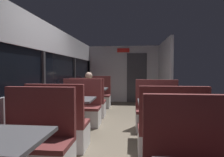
# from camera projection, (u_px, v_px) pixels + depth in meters

# --- Properties ---
(ground_plane) EXTENTS (3.30, 9.20, 0.02)m
(ground_plane) POSITION_uv_depth(u_px,v_px,m) (115.00, 138.00, 3.68)
(ground_plane) COLOR #665B4C
(carriage_window_panel_left) EXTENTS (0.09, 8.48, 2.30)m
(carriage_window_panel_left) POSITION_uv_depth(u_px,v_px,m) (42.00, 81.00, 3.77)
(carriage_window_panel_left) COLOR #B2B2B7
(carriage_window_panel_left) RESTS_ON ground_plane
(carriage_end_bulkhead) EXTENTS (2.90, 0.11, 2.30)m
(carriage_end_bulkhead) POSITION_uv_depth(u_px,v_px,m) (125.00, 74.00, 7.79)
(carriage_end_bulkhead) COLOR #B2B2B7
(carriage_end_bulkhead) RESTS_ON ground_plane
(carriage_aisle_panel_right) EXTENTS (0.08, 2.40, 2.30)m
(carriage_aisle_panel_right) POSITION_uv_depth(u_px,v_px,m) (164.00, 75.00, 6.47)
(carriage_aisle_panel_right) COLOR #B2B2B7
(carriage_aisle_panel_right) RESTS_ON ground_plane
(bench_near_window_facing_entry) EXTENTS (0.95, 0.50, 1.10)m
(bench_near_window_facing_entry) POSITION_uv_depth(u_px,v_px,m) (35.00, 149.00, 2.37)
(bench_near_window_facing_entry) COLOR silver
(bench_near_window_facing_entry) RESTS_ON ground_plane
(dining_table_mid_window) EXTENTS (0.90, 0.70, 0.74)m
(dining_table_mid_window) POSITION_uv_depth(u_px,v_px,m) (72.00, 103.00, 3.85)
(dining_table_mid_window) COLOR #9E9EA3
(dining_table_mid_window) RESTS_ON ground_plane
(bench_mid_window_facing_end) EXTENTS (0.95, 0.50, 1.10)m
(bench_mid_window_facing_end) POSITION_uv_depth(u_px,v_px,m) (59.00, 129.00, 3.17)
(bench_mid_window_facing_end) COLOR silver
(bench_mid_window_facing_end) RESTS_ON ground_plane
(bench_mid_window_facing_entry) EXTENTS (0.95, 0.50, 1.10)m
(bench_mid_window_facing_entry) POSITION_uv_depth(u_px,v_px,m) (81.00, 111.00, 4.56)
(bench_mid_window_facing_entry) COLOR silver
(bench_mid_window_facing_entry) RESTS_ON ground_plane
(dining_table_far_window) EXTENTS (0.90, 0.70, 0.74)m
(dining_table_far_window) POSITION_uv_depth(u_px,v_px,m) (93.00, 91.00, 6.04)
(dining_table_far_window) COLOR #9E9EA3
(dining_table_far_window) RESTS_ON ground_plane
(bench_far_window_facing_end) EXTENTS (0.95, 0.50, 1.10)m
(bench_far_window_facing_end) POSITION_uv_depth(u_px,v_px,m) (88.00, 105.00, 5.36)
(bench_far_window_facing_end) COLOR silver
(bench_far_window_facing_end) RESTS_ON ground_plane
(bench_far_window_facing_entry) EXTENTS (0.95, 0.50, 1.10)m
(bench_far_window_facing_entry) POSITION_uv_depth(u_px,v_px,m) (97.00, 98.00, 6.75)
(bench_far_window_facing_entry) COLOR silver
(bench_far_window_facing_entry) RESTS_ON ground_plane
(dining_table_rear_aisle) EXTENTS (0.90, 0.70, 0.74)m
(dining_table_rear_aisle) POSITION_uv_depth(u_px,v_px,m) (163.00, 107.00, 3.48)
(dining_table_rear_aisle) COLOR #9E9EA3
(dining_table_rear_aisle) RESTS_ON ground_plane
(bench_rear_aisle_facing_end) EXTENTS (0.95, 0.50, 1.10)m
(bench_rear_aisle_facing_end) POSITION_uv_depth(u_px,v_px,m) (171.00, 137.00, 2.79)
(bench_rear_aisle_facing_end) COLOR silver
(bench_rear_aisle_facing_end) RESTS_ON ground_plane
(bench_rear_aisle_facing_entry) EXTENTS (0.95, 0.50, 1.10)m
(bench_rear_aisle_facing_entry) POSITION_uv_depth(u_px,v_px,m) (157.00, 115.00, 4.19)
(bench_rear_aisle_facing_entry) COLOR silver
(bench_rear_aisle_facing_entry) RESTS_ON ground_plane
(seated_passenger) EXTENTS (0.47, 0.55, 1.26)m
(seated_passenger) POSITION_uv_depth(u_px,v_px,m) (89.00, 97.00, 5.42)
(seated_passenger) COLOR #26262D
(seated_passenger) RESTS_ON ground_plane
(coffee_cup_primary) EXTENTS (0.07, 0.07, 0.09)m
(coffee_cup_primary) POSITION_uv_depth(u_px,v_px,m) (64.00, 96.00, 3.85)
(coffee_cup_primary) COLOR #B23333
(coffee_cup_primary) RESTS_ON dining_table_mid_window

